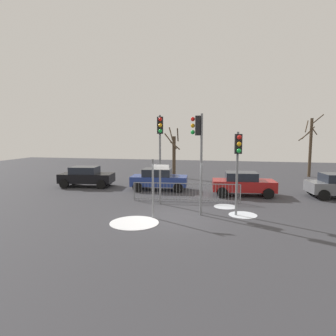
% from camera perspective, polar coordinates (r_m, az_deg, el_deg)
% --- Properties ---
extents(ground_plane, '(60.00, 60.00, 0.00)m').
position_cam_1_polar(ground_plane, '(13.75, 1.44, -9.60)').
color(ground_plane, '#38383D').
extents(traffic_light_rear_left, '(0.35, 0.57, 3.93)m').
position_cam_1_polar(traffic_light_rear_left, '(13.92, 13.34, 2.49)').
color(traffic_light_rear_left, slate).
rests_on(traffic_light_rear_left, ground).
extents(traffic_light_foreground_left, '(0.37, 0.55, 4.84)m').
position_cam_1_polar(traffic_light_foreground_left, '(15.85, -1.54, 5.51)').
color(traffic_light_foreground_left, slate).
rests_on(traffic_light_foreground_left, ground).
extents(traffic_light_foreground_right, '(0.57, 0.33, 4.76)m').
position_cam_1_polar(traffic_light_foreground_right, '(13.82, 5.90, 5.11)').
color(traffic_light_foreground_right, slate).
rests_on(traffic_light_foreground_right, ground).
extents(direction_sign_post, '(0.79, 0.09, 2.71)m').
position_cam_1_polar(direction_sign_post, '(13.40, -2.65, -3.32)').
color(direction_sign_post, slate).
rests_on(direction_sign_post, ground).
extents(pedestrian_guard_railing, '(6.06, 0.62, 1.07)m').
position_cam_1_polar(pedestrian_guard_railing, '(16.82, 3.51, -4.68)').
color(pedestrian_guard_railing, slate).
rests_on(pedestrian_guard_railing, ground).
extents(car_blue_far, '(3.96, 2.26, 1.47)m').
position_cam_1_polar(car_blue_far, '(20.32, -1.80, -2.10)').
color(car_blue_far, navy).
rests_on(car_blue_far, ground).
extents(car_red_mid, '(3.94, 2.22, 1.47)m').
position_cam_1_polar(car_red_mid, '(19.06, 14.22, -2.88)').
color(car_red_mid, maroon).
rests_on(car_red_mid, ground).
extents(car_black_near, '(3.98, 2.31, 1.47)m').
position_cam_1_polar(car_black_near, '(22.39, -15.48, -1.53)').
color(car_black_near, black).
rests_on(car_black_near, ground).
extents(bare_tree_left, '(1.42, 1.22, 4.42)m').
position_cam_1_polar(bare_tree_left, '(26.16, 1.14, 2.70)').
color(bare_tree_left, '#473828').
rests_on(bare_tree_left, ground).
extents(bare_tree_right, '(1.91, 1.46, 5.56)m').
position_cam_1_polar(bare_tree_right, '(29.38, 25.74, 4.01)').
color(bare_tree_right, '#473828').
rests_on(bare_tree_right, ground).
extents(snow_patch_kerb, '(1.34, 1.34, 0.01)m').
position_cam_1_polar(snow_patch_kerb, '(14.65, 14.23, -8.76)').
color(snow_patch_kerb, silver).
rests_on(snow_patch_kerb, ground).
extents(snow_patch_island, '(1.20, 1.20, 0.01)m').
position_cam_1_polar(snow_patch_island, '(16.05, 10.99, -7.33)').
color(snow_patch_island, silver).
rests_on(snow_patch_island, ground).
extents(snow_patch_verge, '(2.13, 2.13, 0.01)m').
position_cam_1_polar(snow_patch_verge, '(13.11, -6.51, -10.43)').
color(snow_patch_verge, white).
rests_on(snow_patch_verge, ground).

